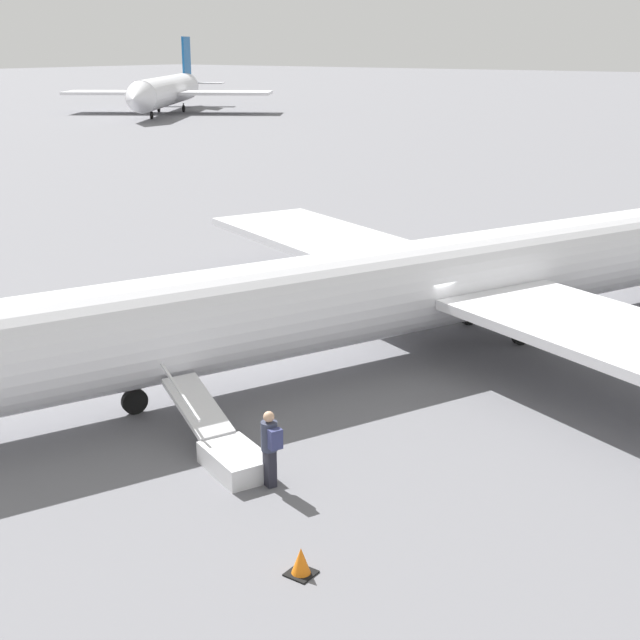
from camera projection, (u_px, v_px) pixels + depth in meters
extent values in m
plane|color=slate|center=(424.00, 350.00, 27.90)|extent=(600.00, 600.00, 0.00)
cylinder|color=silver|center=(426.00, 284.00, 27.26)|extent=(28.03, 13.81, 2.76)
cube|color=silver|center=(333.00, 241.00, 34.15)|extent=(8.80, 13.03, 0.28)
cylinder|color=black|center=(135.00, 401.00, 22.99)|extent=(0.70, 0.42, 0.68)
cylinder|color=#4C4C51|center=(134.00, 385.00, 22.85)|extent=(0.12, 0.12, 0.21)
cylinder|color=black|center=(521.00, 334.00, 28.27)|extent=(0.70, 0.42, 0.68)
cylinder|color=#4C4C51|center=(522.00, 321.00, 28.14)|extent=(0.12, 0.12, 0.21)
cylinder|color=black|center=(469.00, 315.00, 30.28)|extent=(0.70, 0.42, 0.68)
cylinder|color=#4C4C51|center=(470.00, 303.00, 30.15)|extent=(0.12, 0.12, 0.21)
cylinder|color=silver|center=(166.00, 91.00, 121.80)|extent=(26.68, 19.19, 3.92)
cone|color=silver|center=(137.00, 98.00, 105.79)|extent=(5.70, 5.57, 3.84)
cone|color=silver|center=(189.00, 86.00, 138.19)|extent=(6.36, 5.99, 3.84)
cube|color=#145193|center=(186.00, 58.00, 136.00)|extent=(4.77, 3.24, 6.27)
cube|color=silver|center=(188.00, 83.00, 137.63)|extent=(7.94, 10.49, 0.20)
cube|color=silver|center=(226.00, 93.00, 122.97)|extent=(11.94, 13.72, 0.39)
cube|color=silver|center=(110.00, 93.00, 123.61)|extent=(11.94, 13.72, 0.39)
cylinder|color=black|center=(152.00, 115.00, 113.49)|extent=(0.95, 0.73, 0.97)
cylinder|color=#4C4C51|center=(151.00, 110.00, 113.30)|extent=(0.17, 0.17, 0.30)
cylinder|color=black|center=(184.00, 109.00, 125.28)|extent=(0.95, 0.73, 0.97)
cylinder|color=#4C4C51|center=(183.00, 104.00, 125.09)|extent=(0.17, 0.17, 0.30)
cylinder|color=black|center=(159.00, 109.00, 125.42)|extent=(0.95, 0.73, 0.97)
cylinder|color=#4C4C51|center=(159.00, 104.00, 125.23)|extent=(0.17, 0.17, 0.30)
cube|color=silver|center=(236.00, 461.00, 19.88)|extent=(1.71, 2.08, 0.50)
cube|color=silver|center=(197.00, 406.00, 21.31)|extent=(1.69, 2.41, 0.85)
cube|color=silver|center=(179.00, 390.00, 20.94)|extent=(0.91, 2.07, 0.80)
cube|color=#23232D|center=(270.00, 468.00, 19.18)|extent=(0.29, 0.34, 0.85)
cylinder|color=#33384C|center=(269.00, 436.00, 18.96)|extent=(0.36, 0.36, 0.65)
sphere|color=tan|center=(269.00, 417.00, 18.82)|extent=(0.24, 0.24, 0.24)
cube|color=navy|center=(275.00, 439.00, 18.73)|extent=(0.33, 0.27, 0.44)
cube|color=black|center=(301.00, 573.00, 16.08)|extent=(0.49, 0.49, 0.03)
cone|color=orange|center=(301.00, 561.00, 16.00)|extent=(0.37, 0.37, 0.54)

